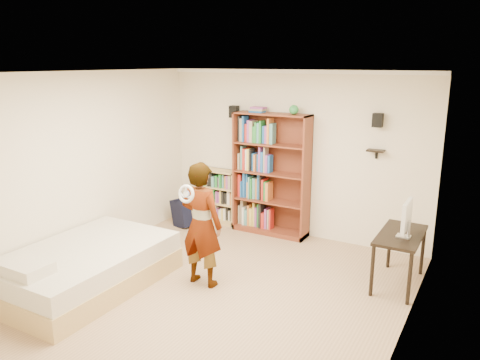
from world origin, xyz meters
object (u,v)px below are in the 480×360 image
object	(u,v)px
daybed	(85,262)
person	(201,224)
low_bookshelf	(218,196)
computer_desk	(399,259)
tall_bookshelf	(271,175)

from	to	relation	value
daybed	person	distance (m)	1.57
low_bookshelf	person	bearing A→B (deg)	-62.86
person	computer_desk	bearing A→B (deg)	-149.60
low_bookshelf	daybed	world-z (taller)	low_bookshelf
computer_desk	daybed	size ratio (longest dim) A/B	0.47
low_bookshelf	daybed	xyz separation A→B (m)	(-0.15, -2.97, -0.16)
low_bookshelf	person	xyz separation A→B (m)	(1.11, -2.16, 0.33)
tall_bookshelf	low_bookshelf	xyz separation A→B (m)	(-1.06, 0.04, -0.53)
computer_desk	person	world-z (taller)	person
low_bookshelf	computer_desk	xyz separation A→B (m)	(3.33, -0.94, -0.13)
tall_bookshelf	computer_desk	xyz separation A→B (m)	(2.27, -0.90, -0.66)
daybed	computer_desk	bearing A→B (deg)	30.12
computer_desk	low_bookshelf	bearing A→B (deg)	164.19
tall_bookshelf	person	distance (m)	2.13
tall_bookshelf	daybed	distance (m)	3.24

